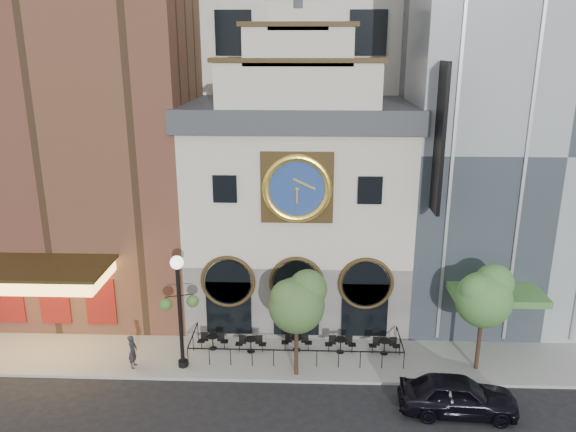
% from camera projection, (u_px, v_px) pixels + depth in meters
% --- Properties ---
extents(ground, '(120.00, 120.00, 0.00)m').
position_uv_depth(ground, '(295.00, 383.00, 26.51)').
color(ground, black).
rests_on(ground, ground).
extents(sidewalk, '(44.00, 5.00, 0.15)m').
position_uv_depth(sidewalk, '(296.00, 354.00, 28.88)').
color(sidewalk, gray).
rests_on(sidewalk, ground).
extents(clock_building, '(12.60, 8.78, 18.65)m').
position_uv_depth(clock_building, '(298.00, 203.00, 32.03)').
color(clock_building, '#605E5B').
rests_on(clock_building, ground).
extents(theater_building, '(14.00, 15.60, 25.00)m').
position_uv_depth(theater_building, '(78.00, 93.00, 32.79)').
color(theater_building, brown).
rests_on(theater_building, ground).
extents(retail_building, '(14.00, 14.40, 20.00)m').
position_uv_depth(retail_building, '(522.00, 138.00, 32.63)').
color(retail_building, gray).
rests_on(retail_building, ground).
extents(cafe_railing, '(10.60, 2.60, 0.90)m').
position_uv_depth(cafe_railing, '(296.00, 345.00, 28.73)').
color(cafe_railing, black).
rests_on(cafe_railing, sidewalk).
extents(bistro_0, '(1.58, 0.68, 0.90)m').
position_uv_depth(bistro_0, '(213.00, 341.00, 29.09)').
color(bistro_0, black).
rests_on(bistro_0, sidewalk).
extents(bistro_1, '(1.58, 0.68, 0.90)m').
position_uv_depth(bistro_1, '(251.00, 344.00, 28.81)').
color(bistro_1, black).
rests_on(bistro_1, sidewalk).
extents(bistro_2, '(1.58, 0.68, 0.90)m').
position_uv_depth(bistro_2, '(297.00, 342.00, 28.95)').
color(bistro_2, black).
rests_on(bistro_2, sidewalk).
extents(bistro_3, '(1.58, 0.68, 0.90)m').
position_uv_depth(bistro_3, '(340.00, 344.00, 28.76)').
color(bistro_3, black).
rests_on(bistro_3, sidewalk).
extents(bistro_4, '(1.58, 0.68, 0.90)m').
position_uv_depth(bistro_4, '(384.00, 346.00, 28.64)').
color(bistro_4, black).
rests_on(bistro_4, sidewalk).
extents(car_right, '(5.14, 2.31, 1.71)m').
position_uv_depth(car_right, '(458.00, 395.00, 24.18)').
color(car_right, black).
rests_on(car_right, ground).
extents(pedestrian, '(0.42, 0.63, 1.70)m').
position_uv_depth(pedestrian, '(133.00, 351.00, 27.36)').
color(pedestrian, '#222127').
rests_on(pedestrian, sidewalk).
extents(lamppost, '(1.80, 0.98, 5.81)m').
position_uv_depth(lamppost, '(179.00, 300.00, 26.60)').
color(lamppost, black).
rests_on(lamppost, sidewalk).
extents(tree_left, '(2.72, 2.62, 5.24)m').
position_uv_depth(tree_left, '(298.00, 301.00, 25.91)').
color(tree_left, '#382619').
rests_on(tree_left, sidewalk).
extents(tree_right, '(2.76, 2.66, 5.32)m').
position_uv_depth(tree_right, '(485.00, 295.00, 26.38)').
color(tree_right, '#382619').
rests_on(tree_right, sidewalk).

